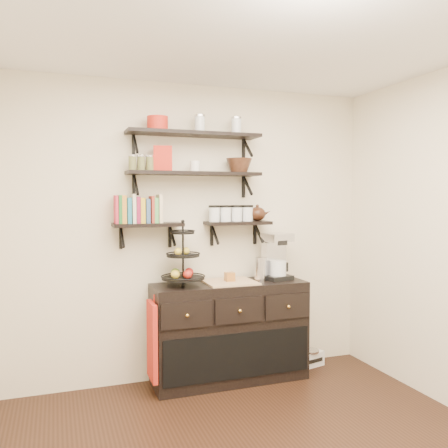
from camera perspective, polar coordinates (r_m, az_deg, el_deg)
ceiling at (r=2.92m, az=6.03°, el=23.77°), size 3.50×3.50×0.02m
back_wall at (r=4.39m, az=-4.04°, el=-0.99°), size 3.50×0.02×2.70m
shelf_top at (r=4.29m, az=-3.60°, el=10.71°), size 1.20×0.27×0.23m
shelf_mid at (r=4.26m, az=-3.58°, el=6.03°), size 1.20×0.27×0.23m
shelf_low_left at (r=4.18m, az=-9.16°, el=-0.18°), size 0.60×0.25×0.23m
shelf_low_right at (r=4.41m, az=1.64°, el=0.04°), size 0.60×0.25×0.23m
cookbooks at (r=4.16m, az=-10.07°, el=1.70°), size 0.40×0.15×0.26m
glass_canisters at (r=4.38m, az=0.86°, el=1.16°), size 0.43×0.10×0.13m
sideboard at (r=4.42m, az=0.67°, el=-12.80°), size 1.40×0.50×0.92m
fruit_stand at (r=4.16m, az=-4.91°, el=-4.82°), size 0.38×0.38×0.55m
candle at (r=4.31m, az=0.69°, el=-6.35°), size 0.08×0.08×0.08m
coffee_maker at (r=4.50m, az=6.25°, el=-4.00°), size 0.28×0.28×0.44m
thermal_carafe at (r=4.39m, az=4.41°, el=-5.46°), size 0.11×0.11×0.22m
apron at (r=4.13m, az=-8.64°, el=-13.76°), size 0.04×0.28×0.66m
radio at (r=4.95m, az=10.32°, el=-15.57°), size 0.29×0.22×0.16m
recipe_box at (r=4.19m, az=-7.37°, el=7.81°), size 0.17×0.09×0.22m
walnut_bowl at (r=4.40m, az=1.83°, el=7.04°), size 0.24×0.24×0.13m
ramekins at (r=4.26m, az=-3.52°, el=6.93°), size 0.09×0.09×0.10m
teapot at (r=4.48m, az=4.04°, el=1.37°), size 0.24×0.20×0.16m
red_pot at (r=4.22m, az=-8.00°, el=11.89°), size 0.18×0.18×0.12m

